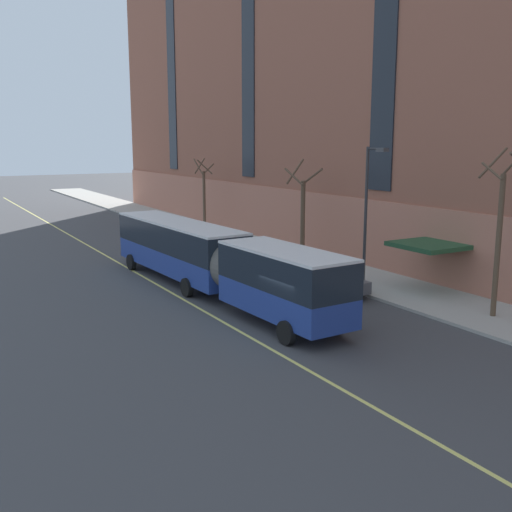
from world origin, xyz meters
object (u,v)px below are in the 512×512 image
(street_tree_far_downtown, at_px, (204,194))
(city_bus, at_px, (211,257))
(parked_car_champagne_4, at_px, (238,250))
(street_lamp, at_px, (369,205))
(street_tree_mid_block, at_px, (500,231))
(parked_car_darkgray_0, at_px, (147,220))
(parked_car_navy_5, at_px, (193,235))
(street_tree_far_uptown, at_px, (302,212))
(parked_car_darkgray_6, at_px, (333,280))

(street_tree_far_downtown, bearing_deg, city_bus, -114.28)
(city_bus, xyz_separation_m, parked_car_champagne_4, (5.56, 7.34, -1.24))
(parked_car_champagne_4, xyz_separation_m, street_lamp, (1.88, -11.03, 3.97))
(street_tree_mid_block, bearing_deg, street_lamp, 105.25)
(parked_car_darkgray_0, distance_m, street_tree_far_downtown, 6.49)
(parked_car_navy_5, relative_size, street_tree_mid_block, 0.62)
(street_tree_far_downtown, xyz_separation_m, street_lamp, (-1.80, -24.16, 1.36))
(street_tree_mid_block, distance_m, street_lamp, 7.03)
(street_tree_mid_block, height_order, street_tree_far_uptown, street_tree_mid_block)
(parked_car_champagne_4, xyz_separation_m, street_tree_mid_block, (3.72, -17.78, 3.30))
(parked_car_darkgray_6, relative_size, street_tree_mid_block, 0.55)
(city_bus, bearing_deg, street_lamp, -26.34)
(street_lamp, bearing_deg, parked_car_navy_5, 95.90)
(parked_car_darkgray_0, distance_m, street_tree_far_uptown, 20.56)
(parked_car_champagne_4, xyz_separation_m, parked_car_navy_5, (-0.02, 7.35, 0.00))
(parked_car_navy_5, distance_m, street_tree_mid_block, 25.62)
(parked_car_darkgray_0, xyz_separation_m, parked_car_champagne_4, (-0.00, -17.79, 0.00))
(parked_car_darkgray_6, height_order, street_tree_mid_block, street_tree_mid_block)
(city_bus, height_order, parked_car_champagne_4, city_bus)
(parked_car_darkgray_0, relative_size, parked_car_darkgray_6, 1.08)
(street_tree_far_uptown, bearing_deg, street_tree_mid_block, -89.90)
(parked_car_navy_5, bearing_deg, parked_car_darkgray_6, -89.67)
(street_tree_mid_block, bearing_deg, street_tree_far_uptown, 90.10)
(street_tree_far_downtown, bearing_deg, street_lamp, -94.26)
(parked_car_darkgray_6, height_order, street_lamp, street_lamp)
(street_tree_mid_block, bearing_deg, parked_car_navy_5, 98.46)
(parked_car_darkgray_0, relative_size, street_tree_far_downtown, 0.73)
(parked_car_darkgray_6, relative_size, street_tree_far_uptown, 0.64)
(parked_car_navy_5, relative_size, parked_car_darkgray_6, 1.12)
(city_bus, xyz_separation_m, street_tree_far_uptown, (9.25, 5.08, 1.35))
(street_tree_mid_block, distance_m, street_tree_far_downtown, 30.92)
(parked_car_darkgray_6, bearing_deg, street_tree_far_uptown, 66.16)
(street_tree_far_uptown, bearing_deg, parked_car_champagne_4, 148.46)
(parked_car_navy_5, distance_m, street_tree_far_uptown, 10.63)
(street_tree_mid_block, bearing_deg, parked_car_champagne_4, 101.83)
(street_tree_mid_block, height_order, street_tree_far_downtown, street_tree_mid_block)
(parked_car_darkgray_0, height_order, street_tree_far_uptown, street_tree_far_uptown)
(city_bus, distance_m, street_tree_far_uptown, 10.64)
(parked_car_navy_5, height_order, parked_car_darkgray_6, same)
(parked_car_champagne_4, distance_m, street_tree_mid_block, 18.47)
(parked_car_darkgray_0, xyz_separation_m, parked_car_navy_5, (-0.02, -10.45, 0.00))
(street_tree_far_uptown, bearing_deg, parked_car_darkgray_6, -113.84)
(parked_car_champagne_4, height_order, street_tree_mid_block, street_tree_mid_block)
(city_bus, xyz_separation_m, parked_car_navy_5, (5.54, 14.69, -1.24))
(parked_car_navy_5, relative_size, street_tree_far_uptown, 0.72)
(parked_car_darkgray_6, xyz_separation_m, street_tree_far_uptown, (3.61, 8.17, 2.60))
(parked_car_darkgray_0, distance_m, parked_car_darkgray_6, 28.23)
(city_bus, distance_m, street_lamp, 8.74)
(city_bus, relative_size, street_lamp, 2.70)
(city_bus, distance_m, parked_car_navy_5, 15.75)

